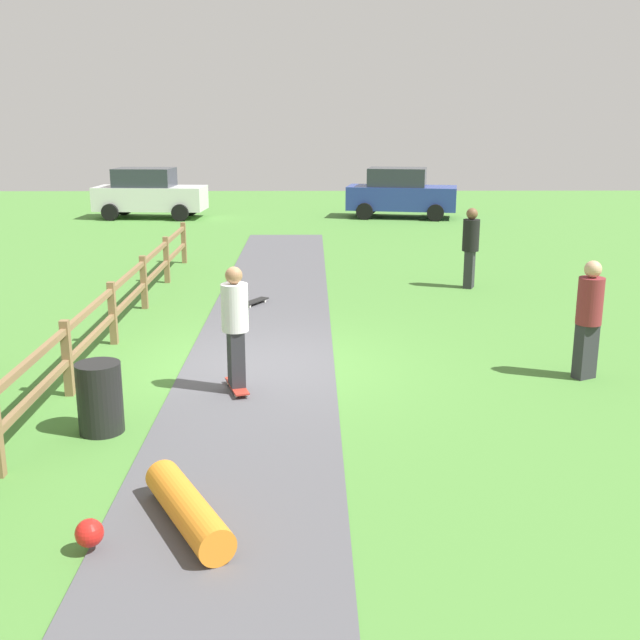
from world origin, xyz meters
TOP-DOWN VIEW (x-y plane):
  - ground_plane at (0.00, 0.00)m, footprint 60.00×60.00m
  - asphalt_path at (0.00, 0.00)m, footprint 2.40×28.00m
  - wooden_fence at (-2.60, 0.00)m, footprint 0.12×18.12m
  - trash_bin at (-1.80, -2.61)m, footprint 0.56×0.56m
  - skater_riding at (-0.24, -1.18)m, footprint 0.47×0.82m
  - skater_fallen at (-0.42, -5.02)m, footprint 1.48×1.59m
  - skateboard_loose at (-0.36, 4.08)m, footprint 0.58×0.79m
  - bystander_maroon at (4.96, -0.61)m, footprint 0.51×0.51m
  - bystander_black at (4.48, 5.78)m, footprint 0.50×0.50m
  - parked_car_blue at (4.33, 18.68)m, footprint 4.44×2.59m
  - parked_car_white at (-5.47, 18.67)m, footprint 4.31×2.23m

SIDE VIEW (x-z plane):
  - ground_plane at x=0.00m, z-range 0.00..0.00m
  - asphalt_path at x=0.00m, z-range 0.00..0.02m
  - skateboard_loose at x=-0.36m, z-range 0.05..0.13m
  - skater_fallen at x=-0.42m, z-range 0.02..0.38m
  - trash_bin at x=-1.80m, z-range 0.00..0.90m
  - wooden_fence at x=-2.60m, z-range 0.12..1.22m
  - parked_car_blue at x=4.33m, z-range 0.00..1.92m
  - parked_car_white at x=-5.47m, z-range 0.00..1.92m
  - bystander_maroon at x=4.96m, z-range 0.10..1.90m
  - bystander_black at x=4.48m, z-range 0.10..1.94m
  - skater_riding at x=-0.24m, z-range 0.13..1.94m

